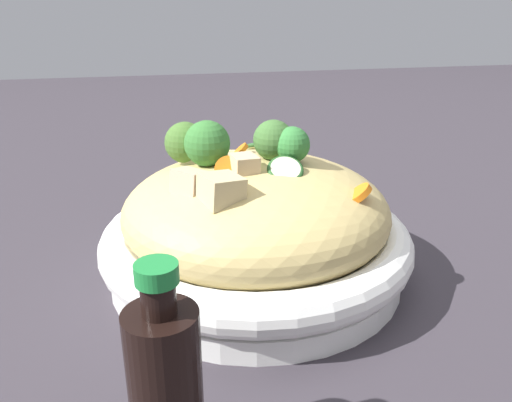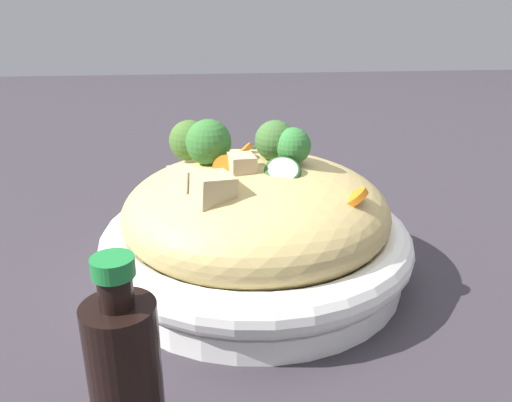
% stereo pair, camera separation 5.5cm
% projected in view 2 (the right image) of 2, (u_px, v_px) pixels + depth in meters
% --- Properties ---
extents(ground_plane, '(3.00, 3.00, 0.00)m').
position_uv_depth(ground_plane, '(256.00, 274.00, 0.58)').
color(ground_plane, '#342F36').
extents(serving_bowl, '(0.33, 0.33, 0.06)m').
position_uv_depth(serving_bowl, '(256.00, 248.00, 0.57)').
color(serving_bowl, white).
rests_on(serving_bowl, ground_plane).
extents(noodle_heap, '(0.28, 0.28, 0.11)m').
position_uv_depth(noodle_heap, '(256.00, 210.00, 0.55)').
color(noodle_heap, tan).
rests_on(noodle_heap, serving_bowl).
extents(broccoli_florets, '(0.09, 0.16, 0.06)m').
position_uv_depth(broccoli_florets, '(232.00, 143.00, 0.55)').
color(broccoli_florets, '#99B97B').
rests_on(broccoli_florets, serving_bowl).
extents(carrot_coins, '(0.14, 0.18, 0.04)m').
position_uv_depth(carrot_coins, '(251.00, 178.00, 0.51)').
color(carrot_coins, orange).
rests_on(carrot_coins, serving_bowl).
extents(zucchini_slices, '(0.18, 0.05, 0.04)m').
position_uv_depth(zucchini_slices, '(275.00, 159.00, 0.58)').
color(zucchini_slices, beige).
rests_on(zucchini_slices, serving_bowl).
extents(chicken_chunks, '(0.15, 0.09, 0.03)m').
position_uv_depth(chicken_chunks, '(210.00, 172.00, 0.51)').
color(chicken_chunks, '#D0AF90').
rests_on(chicken_chunks, serving_bowl).
extents(soy_sauce_bottle, '(0.05, 0.05, 0.15)m').
position_uv_depth(soy_sauce_bottle, '(126.00, 378.00, 0.33)').
color(soy_sauce_bottle, black).
rests_on(soy_sauce_bottle, ground_plane).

